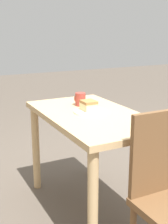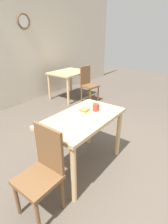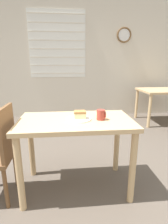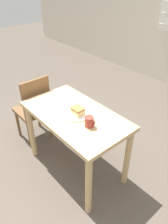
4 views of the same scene
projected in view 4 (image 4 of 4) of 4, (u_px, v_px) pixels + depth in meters
name	position (u px, v px, depth m)	size (l,w,h in m)	color
ground_plane	(55.00, 181.00, 2.35)	(14.00, 14.00, 0.00)	brown
dining_table_near	(75.00, 124.00, 2.17)	(1.09, 0.61, 0.74)	tan
chair_near_window	(34.00, 108.00, 2.67)	(0.37, 0.37, 0.90)	brown
plate	(77.00, 114.00, 2.08)	(0.23, 0.23, 0.01)	white
cake_slice	(78.00, 111.00, 2.06)	(0.11, 0.09, 0.07)	beige
coffee_mug	(89.00, 122.00, 1.91)	(0.09, 0.08, 0.10)	#9E382D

